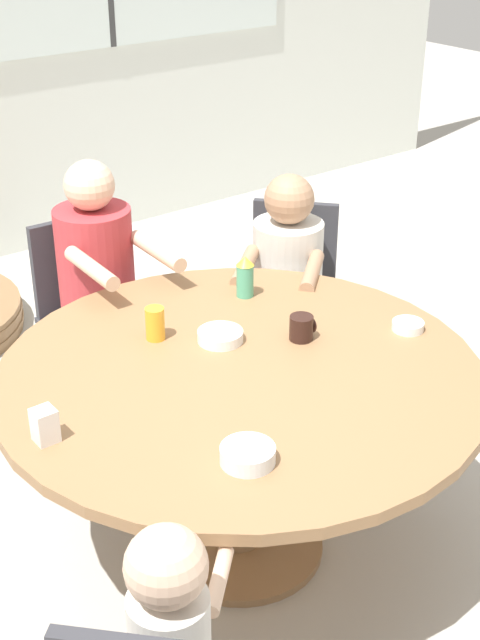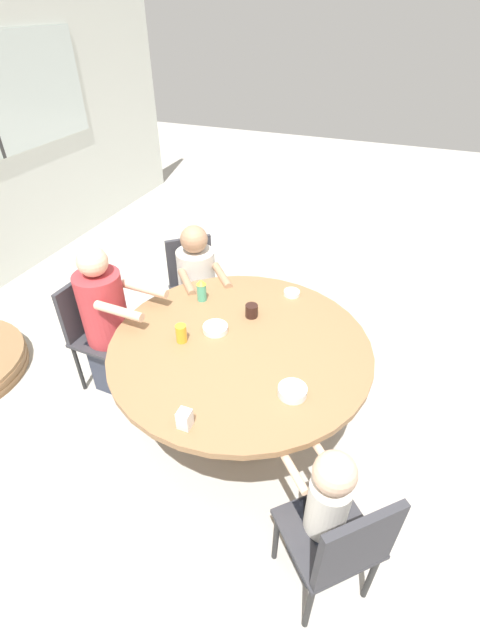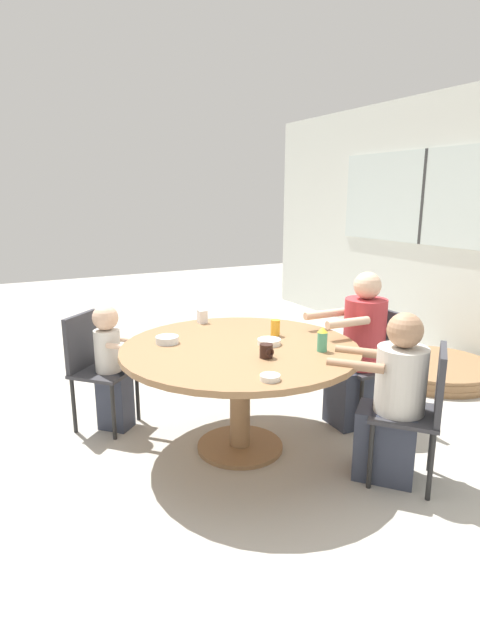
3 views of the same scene
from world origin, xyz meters
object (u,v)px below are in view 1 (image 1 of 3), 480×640
object	(u,v)px
person_woman_green_shirt	(103,313)
milk_carton_small	(45,425)
chair_for_woman_green_shirt	(86,301)
chair_for_man_blue_shirt	(291,282)
coffee_mug	(302,328)
sippy_cup	(245,276)
juice_glass	(155,323)
bowl_fruit	(408,326)
bowl_white_shallow	(248,455)
person_man_blue_shirt	(285,306)
bowl_cereal	(220,336)

from	to	relation	value
person_woman_green_shirt	milk_carton_small	world-z (taller)	person_woman_green_shirt
chair_for_woman_green_shirt	chair_for_man_blue_shirt	bearing A→B (deg)	156.90
coffee_mug	milk_carton_small	bearing A→B (deg)	-179.35
coffee_mug	sippy_cup	bearing A→B (deg)	82.36
juice_glass	bowl_fruit	world-z (taller)	juice_glass
juice_glass	bowl_white_shallow	size ratio (longest dim) A/B	0.76
coffee_mug	juice_glass	world-z (taller)	juice_glass
bowl_fruit	person_man_blue_shirt	bearing A→B (deg)	81.36
bowl_white_shallow	person_woman_green_shirt	bearing A→B (deg)	76.71
coffee_mug	bowl_fruit	distance (m)	0.38
person_man_blue_shirt	milk_carton_small	xyz separation A→B (m)	(-1.44, -0.64, 0.32)
person_woman_green_shirt	person_man_blue_shirt	world-z (taller)	person_woman_green_shirt
coffee_mug	bowl_fruit	xyz separation A→B (m)	(0.34, -0.18, -0.03)
chair_for_man_blue_shirt	person_woman_green_shirt	xyz separation A→B (m)	(-0.83, 0.23, 0.01)
coffee_mug	bowl_cereal	distance (m)	0.28
person_woman_green_shirt	bowl_fruit	size ratio (longest dim) A/B	10.59
chair_for_man_blue_shirt	chair_for_woman_green_shirt	bearing A→B (deg)	23.10
bowl_cereal	bowl_white_shallow	bearing A→B (deg)	-120.13
chair_for_woman_green_shirt	coffee_mug	size ratio (longest dim) A/B	9.86
coffee_mug	bowl_white_shallow	xyz separation A→B (m)	(-0.58, -0.44, -0.02)
person_man_blue_shirt	coffee_mug	distance (m)	0.84
chair_for_woman_green_shirt	person_woman_green_shirt	world-z (taller)	person_woman_green_shirt
bowl_white_shallow	bowl_cereal	distance (m)	0.69
bowl_fruit	juice_glass	bearing A→B (deg)	146.69
chair_for_man_blue_shirt	bowl_cereal	distance (m)	1.03
person_woman_green_shirt	bowl_white_shallow	xyz separation A→B (m)	(-0.33, -1.41, 0.24)
bowl_cereal	sippy_cup	bearing A→B (deg)	38.78
person_woman_green_shirt	juice_glass	world-z (taller)	person_woman_green_shirt
chair_for_woman_green_shirt	sippy_cup	distance (m)	0.86
coffee_mug	juice_glass	bearing A→B (deg)	142.27
person_man_blue_shirt	juice_glass	size ratio (longest dim) A/B	9.16
chair_for_man_blue_shirt	milk_carton_small	distance (m)	1.76
chair_for_woman_green_shirt	sippy_cup	size ratio (longest dim) A/B	5.39
chair_for_man_blue_shirt	person_woman_green_shirt	world-z (taller)	person_woman_green_shirt
bowl_white_shallow	bowl_cereal	size ratio (longest dim) A/B	0.98
chair_for_woman_green_shirt	coffee_mug	world-z (taller)	chair_for_woman_green_shirt
person_woman_green_shirt	milk_carton_small	size ratio (longest dim) A/B	11.55
chair_for_woman_green_shirt	milk_carton_small	xyz separation A→B (m)	(-0.74, -1.15, 0.28)
person_man_blue_shirt	sippy_cup	size ratio (longest dim) A/B	6.61
juice_glass	coffee_mug	bearing A→B (deg)	-37.73
bowl_cereal	coffee_mug	bearing A→B (deg)	-34.30
chair_for_man_blue_shirt	coffee_mug	world-z (taller)	chair_for_man_blue_shirt
chair_for_man_blue_shirt	bowl_cereal	bearing A→B (deg)	84.09
chair_for_woman_green_shirt	chair_for_man_blue_shirt	world-z (taller)	same
chair_for_woman_green_shirt	bowl_cereal	world-z (taller)	chair_for_woman_green_shirt
person_woman_green_shirt	bowl_fruit	world-z (taller)	person_woman_green_shirt
coffee_mug	bowl_cereal	xyz separation A→B (m)	(-0.23, 0.16, -0.02)
bowl_fruit	bowl_white_shallow	bearing A→B (deg)	-163.96
juice_glass	person_man_blue_shirt	bearing A→B (deg)	20.34
person_woman_green_shirt	person_man_blue_shirt	bearing A→B (deg)	156.76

